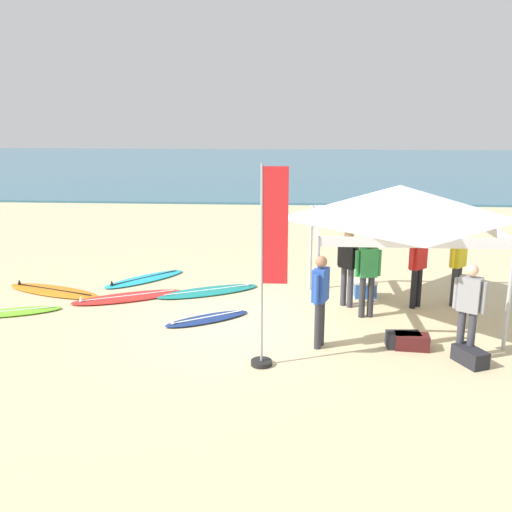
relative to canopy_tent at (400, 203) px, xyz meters
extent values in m
plane|color=beige|center=(-3.11, -0.58, -2.39)|extent=(80.00, 80.00, 0.00)
cube|color=#386B84|center=(-3.11, 32.17, -2.34)|extent=(80.00, 36.00, 0.10)
cylinder|color=#B7B7BC|center=(-1.68, -1.68, -1.36)|extent=(0.07, 0.07, 2.05)
cylinder|color=#B7B7BC|center=(1.68, -1.68, -1.36)|extent=(0.07, 0.07, 2.05)
cylinder|color=#B7B7BC|center=(-1.68, 1.68, -1.36)|extent=(0.07, 0.07, 2.05)
cylinder|color=#B7B7BC|center=(1.68, 1.68, -1.36)|extent=(0.07, 0.07, 2.05)
cube|color=white|center=(0.00, -1.68, -0.43)|extent=(3.37, 0.03, 0.18)
cube|color=white|center=(0.00, 1.68, -0.43)|extent=(3.37, 0.03, 0.18)
cube|color=white|center=(-1.68, 0.00, -0.43)|extent=(0.03, 3.37, 0.18)
cube|color=white|center=(1.68, 0.00, -0.43)|extent=(0.03, 3.37, 0.18)
pyramid|color=white|center=(0.00, 0.00, 0.01)|extent=(3.49, 3.49, 0.70)
ellipsoid|color=#7AD12D|center=(-8.03, -0.38, -2.35)|extent=(2.01, 1.16, 0.07)
cube|color=white|center=(-8.03, -0.38, -2.32)|extent=(1.57, 0.61, 0.01)
ellipsoid|color=#19847F|center=(-4.10, 1.29, -2.35)|extent=(2.54, 1.70, 0.07)
cube|color=white|center=(-4.10, 1.29, -2.32)|extent=(1.92, 0.97, 0.01)
cone|color=white|center=(-3.18, 1.73, -2.26)|extent=(0.09, 0.09, 0.12)
ellipsoid|color=#23B2CC|center=(-5.84, 2.20, -2.35)|extent=(2.01, 2.09, 0.07)
cube|color=black|center=(-5.84, 2.20, -2.32)|extent=(1.36, 1.45, 0.01)
cone|color=black|center=(-6.48, 1.52, -2.26)|extent=(0.09, 0.09, 0.12)
ellipsoid|color=red|center=(-5.86, 0.74, -2.35)|extent=(2.58, 1.70, 0.07)
cube|color=white|center=(-5.86, 0.74, -2.32)|extent=(1.97, 0.96, 0.01)
cone|color=white|center=(-6.80, 0.30, -2.26)|extent=(0.09, 0.09, 0.12)
ellipsoid|color=orange|center=(-7.76, 1.10, -2.35)|extent=(2.68, 1.54, 0.07)
cube|color=black|center=(-7.76, 1.10, -2.32)|extent=(2.09, 0.79, 0.01)
cone|color=black|center=(-8.76, 1.46, -2.26)|extent=(0.09, 0.09, 0.12)
ellipsoid|color=navy|center=(-3.85, -0.53, -2.35)|extent=(1.81, 1.40, 0.07)
cube|color=white|center=(-3.85, -0.53, -2.32)|extent=(1.34, 0.88, 0.01)
cone|color=white|center=(-4.48, -0.93, -2.26)|extent=(0.09, 0.09, 0.12)
cylinder|color=#383842|center=(-0.99, 0.59, -1.95)|extent=(0.13, 0.13, 0.88)
cylinder|color=#383842|center=(-0.85, 0.47, -1.95)|extent=(0.13, 0.13, 0.88)
cube|color=black|center=(-0.92, 0.53, -1.21)|extent=(0.42, 0.40, 0.60)
sphere|color=tan|center=(-0.92, 0.53, -0.78)|extent=(0.21, 0.21, 0.21)
cylinder|color=black|center=(-1.09, 0.68, -1.23)|extent=(0.09, 0.09, 0.54)
cylinder|color=black|center=(-0.75, 0.38, -1.23)|extent=(0.09, 0.09, 0.54)
cylinder|color=#2D2D33|center=(-1.66, -1.82, -1.95)|extent=(0.13, 0.13, 0.88)
cylinder|color=#2D2D33|center=(-1.59, -1.65, -1.95)|extent=(0.13, 0.13, 0.88)
cube|color=#2851B2|center=(-1.62, -1.73, -1.21)|extent=(0.33, 0.42, 0.60)
sphere|color=#9E7051|center=(-1.62, -1.73, -0.78)|extent=(0.21, 0.21, 0.21)
cylinder|color=#2851B2|center=(-1.71, -1.95, -1.23)|extent=(0.09, 0.09, 0.54)
cylinder|color=#2851B2|center=(-1.54, -1.52, -1.23)|extent=(0.09, 0.09, 0.54)
cylinder|color=#2D2D33|center=(1.54, 0.82, -1.95)|extent=(0.13, 0.13, 0.88)
cylinder|color=#2D2D33|center=(1.42, 0.69, -1.95)|extent=(0.13, 0.13, 0.88)
cube|color=yellow|center=(1.48, 0.76, -1.21)|extent=(0.41, 0.41, 0.60)
sphere|color=#9E7051|center=(1.48, 0.76, -0.78)|extent=(0.21, 0.21, 0.21)
cylinder|color=yellow|center=(1.64, 0.93, -1.23)|extent=(0.09, 0.09, 0.54)
cylinder|color=yellow|center=(1.32, 0.59, -1.23)|extent=(0.09, 0.09, 0.54)
cylinder|color=black|center=(0.64, 0.61, -1.95)|extent=(0.13, 0.13, 0.88)
cylinder|color=black|center=(0.51, 0.49, -1.95)|extent=(0.13, 0.13, 0.88)
cube|color=red|center=(0.58, 0.55, -1.21)|extent=(0.41, 0.41, 0.60)
sphere|color=#9E7051|center=(0.58, 0.55, -0.78)|extent=(0.21, 0.21, 0.21)
cylinder|color=red|center=(0.74, 0.71, -1.23)|extent=(0.09, 0.09, 0.54)
cylinder|color=red|center=(0.41, 0.39, -1.23)|extent=(0.09, 0.09, 0.54)
cylinder|color=#383842|center=(0.94, -2.17, -1.95)|extent=(0.13, 0.13, 0.88)
cylinder|color=#383842|center=(0.79, -2.07, -1.95)|extent=(0.13, 0.13, 0.88)
cube|color=gray|center=(0.86, -2.12, -1.21)|extent=(0.42, 0.38, 0.60)
sphere|color=beige|center=(0.86, -2.12, -0.78)|extent=(0.21, 0.21, 0.21)
cylinder|color=gray|center=(1.06, -2.25, -1.23)|extent=(0.09, 0.09, 0.54)
cylinder|color=gray|center=(0.67, -1.99, -1.23)|extent=(0.09, 0.09, 0.54)
cylinder|color=#2D2D33|center=(-0.67, -0.14, -1.95)|extent=(0.13, 0.13, 0.88)
cylinder|color=#2D2D33|center=(-0.49, -0.11, -1.95)|extent=(0.13, 0.13, 0.88)
cube|color=#2D8C47|center=(-0.58, -0.13, -1.21)|extent=(0.39, 0.28, 0.60)
sphere|color=#9E7051|center=(-0.58, -0.13, -0.78)|extent=(0.21, 0.21, 0.21)
cylinder|color=#2D8C47|center=(-0.81, -0.17, -1.23)|extent=(0.09, 0.09, 0.54)
cylinder|color=#2D8C47|center=(-0.35, -0.09, -1.23)|extent=(0.09, 0.09, 0.54)
cylinder|color=#99999E|center=(-2.63, -2.57, -0.69)|extent=(0.04, 0.04, 3.40)
cube|color=red|center=(-2.41, -2.57, 0.01)|extent=(0.40, 0.02, 1.90)
cylinder|color=black|center=(-2.63, -2.57, -2.35)|extent=(0.36, 0.36, 0.08)
cube|color=#232328|center=(0.90, -2.32, -2.25)|extent=(0.55, 0.68, 0.28)
cube|color=#232328|center=(-0.10, -1.67, -2.25)|extent=(0.61, 0.35, 0.28)
cube|color=#4C1919|center=(0.05, -1.74, -2.25)|extent=(0.63, 0.37, 0.28)
cube|color=#2D60B7|center=(-0.43, 1.17, -2.22)|extent=(0.48, 0.34, 0.34)
cube|color=white|center=(-0.43, 1.17, -2.02)|extent=(0.50, 0.36, 0.05)
camera|label=1|loc=(-2.19, -11.47, 1.81)|focal=40.05mm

